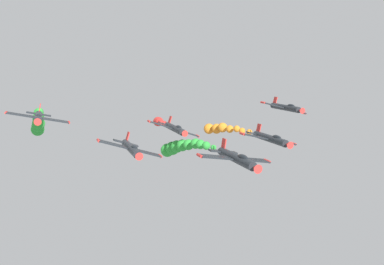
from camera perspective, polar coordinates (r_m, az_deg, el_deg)
name	(u,v)px	position (r m, az deg, el deg)	size (l,w,h in m)	color
airplane_lead	(237,158)	(50.90, 6.13, -3.54)	(9.51, 10.35, 2.74)	#23282D
smoke_trail_lead	(178,147)	(70.06, -1.88, -2.04)	(3.30, 20.04, 5.55)	green
airplane_left_inner	(271,139)	(64.59, 10.72, -0.84)	(9.39, 10.35, 3.09)	#23282D
smoke_trail_left_inner	(220,129)	(78.31, 3.85, 0.52)	(4.00, 13.79, 2.70)	orange
airplane_right_inner	(131,148)	(59.13, -8.35, -2.16)	(9.21, 10.35, 3.43)	#23282D
airplane_left_outer	(175,129)	(71.65, -2.35, 0.54)	(9.15, 10.35, 3.52)	#23282D
smoke_trail_left_outer	(159,122)	(86.57, -4.56, 1.49)	(3.24, 12.81, 2.61)	red
airplane_right_outer	(286,108)	(79.66, 12.71, 3.36)	(9.34, 10.35, 3.20)	#23282D
airplane_trailing	(38,117)	(67.84, -20.32, 1.98)	(9.43, 10.35, 3.00)	#23282D
smoke_trail_trailing	(38,123)	(90.97, -20.33, 1.27)	(3.07, 22.90, 7.74)	green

